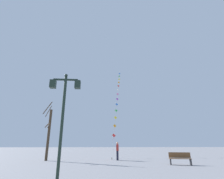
{
  "coord_description": "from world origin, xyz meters",
  "views": [
    {
      "loc": [
        -0.54,
        -1.21,
        1.48
      ],
      "look_at": [
        1.25,
        22.36,
        9.01
      ],
      "focal_mm": 27.67,
      "sensor_mm": 36.0,
      "label": 1
    }
  ],
  "objects_px": {
    "twin_lantern_lamp_post": "(64,103)",
    "kite_train": "(117,97)",
    "park_bench": "(180,159)",
    "kite_flyer": "(117,150)",
    "bare_tree": "(49,132)"
  },
  "relations": [
    {
      "from": "bare_tree",
      "to": "park_bench",
      "type": "bearing_deg",
      "value": -21.3
    },
    {
      "from": "twin_lantern_lamp_post",
      "to": "park_bench",
      "type": "relative_size",
      "value": 2.95
    },
    {
      "from": "kite_train",
      "to": "bare_tree",
      "type": "bearing_deg",
      "value": -124.78
    },
    {
      "from": "kite_train",
      "to": "kite_flyer",
      "type": "xyz_separation_m",
      "value": [
        -1.33,
        -11.82,
        -8.78
      ]
    },
    {
      "from": "twin_lantern_lamp_post",
      "to": "kite_train",
      "type": "xyz_separation_m",
      "value": [
        4.95,
        21.52,
        6.29
      ]
    },
    {
      "from": "twin_lantern_lamp_post",
      "to": "bare_tree",
      "type": "xyz_separation_m",
      "value": [
        -3.24,
        9.73,
        -0.78
      ]
    },
    {
      "from": "bare_tree",
      "to": "park_bench",
      "type": "relative_size",
      "value": 3.46
    },
    {
      "from": "kite_flyer",
      "to": "kite_train",
      "type": "bearing_deg",
      "value": 0.2
    },
    {
      "from": "twin_lantern_lamp_post",
      "to": "kite_train",
      "type": "bearing_deg",
      "value": 77.04
    },
    {
      "from": "kite_flyer",
      "to": "bare_tree",
      "type": "bearing_deg",
      "value": 96.42
    },
    {
      "from": "twin_lantern_lamp_post",
      "to": "park_bench",
      "type": "distance_m",
      "value": 10.03
    },
    {
      "from": "twin_lantern_lamp_post",
      "to": "kite_train",
      "type": "distance_m",
      "value": 22.96
    },
    {
      "from": "twin_lantern_lamp_post",
      "to": "kite_flyer",
      "type": "xyz_separation_m",
      "value": [
        3.62,
        9.71,
        -2.49
      ]
    },
    {
      "from": "kite_train",
      "to": "kite_flyer",
      "type": "relative_size",
      "value": 11.87
    },
    {
      "from": "kite_train",
      "to": "twin_lantern_lamp_post",
      "type": "bearing_deg",
      "value": -102.96
    }
  ]
}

